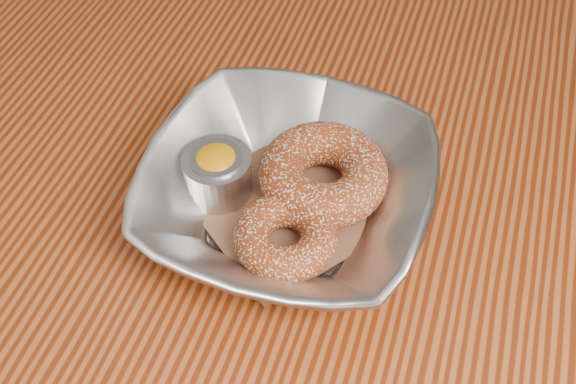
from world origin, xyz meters
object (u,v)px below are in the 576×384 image
(serving_bowl, at_px, (288,192))
(donut_back, at_px, (323,174))
(donut_front, at_px, (285,237))
(ramekin, at_px, (218,172))
(table, at_px, (305,229))

(serving_bowl, relative_size, donut_back, 2.16)
(donut_back, height_order, donut_front, donut_back)
(serving_bowl, height_order, ramekin, serving_bowl)
(table, xyz_separation_m, ramekin, (-0.06, -0.06, 0.13))
(serving_bowl, height_order, donut_back, serving_bowl)
(table, xyz_separation_m, donut_front, (0.01, -0.10, 0.12))
(serving_bowl, distance_m, donut_front, 0.04)
(table, bearing_deg, donut_front, -83.33)
(donut_front, bearing_deg, donut_back, 80.81)
(table, bearing_deg, serving_bowl, -89.94)
(table, bearing_deg, ramekin, -138.32)
(table, relative_size, serving_bowl, 4.85)
(donut_front, relative_size, ramekin, 1.43)
(donut_back, xyz_separation_m, ramekin, (-0.09, -0.03, 0.00))
(table, relative_size, ramekin, 19.83)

